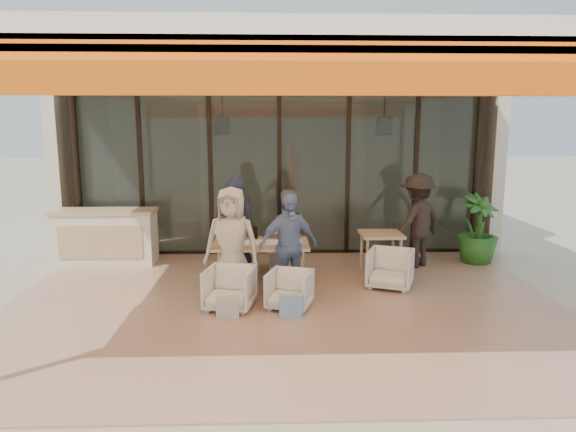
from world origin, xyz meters
name	(u,v)px	position (x,y,z in m)	size (l,w,h in m)	color
ground	(283,305)	(0.00, 0.00, 0.00)	(70.00, 70.00, 0.00)	#C6B293
terrace_floor	(283,305)	(0.00, 0.00, 0.01)	(8.00, 6.00, 0.01)	tan
terrace_structure	(283,71)	(0.00, -0.26, 3.25)	(8.00, 6.00, 3.40)	silver
glass_storefront	(279,175)	(0.00, 3.00, 1.60)	(8.08, 0.10, 3.20)	#9EADA3
interior_block	(278,139)	(0.01, 5.31, 2.23)	(9.05, 3.62, 3.52)	silver
host_counter	(106,237)	(-3.23, 2.30, 0.53)	(1.85, 0.65, 1.04)	silver
dining_table	(260,246)	(-0.34, 0.82, 0.69)	(1.50, 0.90, 0.93)	#D3B081
chair_far_left	(238,254)	(-0.75, 1.76, 0.31)	(0.60, 0.56, 0.62)	silver
chair_far_right	(286,254)	(0.09, 1.76, 0.31)	(0.61, 0.57, 0.63)	silver
chair_near_left	(230,286)	(-0.75, -0.14, 0.33)	(0.65, 0.61, 0.67)	silver
chair_near_right	(290,288)	(0.09, -0.14, 0.30)	(0.59, 0.55, 0.61)	silver
diner_navy	(236,229)	(-0.75, 1.26, 0.87)	(0.64, 0.42, 1.75)	#181D35
diner_grey	(287,235)	(0.09, 1.26, 0.76)	(0.74, 0.58, 1.52)	slate
diner_cream	(232,243)	(-0.75, 0.36, 0.84)	(0.82, 0.54, 1.68)	beige
diner_periwinkle	(288,246)	(0.09, 0.36, 0.79)	(0.93, 0.39, 1.59)	#687DAE
tote_bag_cream	(228,307)	(-0.75, -0.54, 0.17)	(0.30, 0.10, 0.34)	silver
tote_bag_blue	(291,307)	(0.09, -0.54, 0.17)	(0.30, 0.10, 0.34)	#99BFD8
side_table	(381,239)	(1.72, 1.48, 0.64)	(0.70, 0.70, 0.74)	#D3B081
side_chair	(390,267)	(1.72, 0.73, 0.35)	(0.67, 0.63, 0.69)	silver
standing_woman	(418,221)	(2.47, 1.93, 0.86)	(1.11, 0.64, 1.72)	black
potted_palm	(478,229)	(3.68, 2.16, 0.66)	(0.74, 0.74, 1.32)	#1E5919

